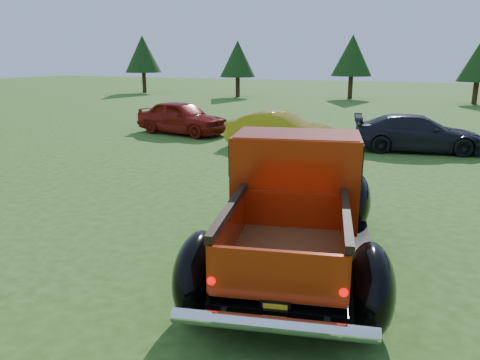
{
  "coord_description": "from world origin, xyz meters",
  "views": [
    {
      "loc": [
        3.86,
        -7.59,
        3.28
      ],
      "look_at": [
        0.53,
        0.2,
        1.04
      ],
      "focal_mm": 35.0,
      "sensor_mm": 36.0,
      "label": 1
    }
  ],
  "objects_px": {
    "tree_far_west": "(143,54)",
    "show_car_yellow": "(281,130)",
    "show_car_grey": "(417,133)",
    "tree_mid_right": "(479,61)",
    "tree_mid_left": "(352,56)",
    "pickup_truck": "(295,198)",
    "tree_west": "(238,59)",
    "show_car_red": "(182,117)"
  },
  "relations": [
    {
      "from": "tree_mid_left",
      "to": "show_car_grey",
      "type": "distance_m",
      "value": 21.97
    },
    {
      "from": "tree_far_west",
      "to": "tree_west",
      "type": "bearing_deg",
      "value": -5.71
    },
    {
      "from": "tree_mid_left",
      "to": "pickup_truck",
      "type": "xyz_separation_m",
      "value": [
        4.77,
        -31.34,
        -2.39
      ]
    },
    {
      "from": "tree_far_west",
      "to": "show_car_grey",
      "type": "bearing_deg",
      "value": -38.34
    },
    {
      "from": "show_car_red",
      "to": "show_car_yellow",
      "type": "relative_size",
      "value": 1.06
    },
    {
      "from": "show_car_yellow",
      "to": "tree_mid_left",
      "type": "bearing_deg",
      "value": 4.49
    },
    {
      "from": "tree_west",
      "to": "show_car_red",
      "type": "xyz_separation_m",
      "value": [
        5.5,
        -18.82,
        -2.39
      ]
    },
    {
      "from": "tree_far_west",
      "to": "tree_mid_right",
      "type": "xyz_separation_m",
      "value": [
        28.0,
        -0.0,
        -0.55
      ]
    },
    {
      "from": "show_car_red",
      "to": "show_car_yellow",
      "type": "distance_m",
      "value": 5.2
    },
    {
      "from": "tree_west",
      "to": "tree_mid_right",
      "type": "relative_size",
      "value": 1.05
    },
    {
      "from": "show_car_grey",
      "to": "tree_mid_right",
      "type": "bearing_deg",
      "value": -18.86
    },
    {
      "from": "tree_far_west",
      "to": "show_car_red",
      "type": "xyz_separation_m",
      "value": [
        15.5,
        -19.82,
        -2.8
      ]
    },
    {
      "from": "show_car_yellow",
      "to": "tree_mid_right",
      "type": "bearing_deg",
      "value": -18.81
    },
    {
      "from": "tree_mid_right",
      "to": "show_car_yellow",
      "type": "distance_m",
      "value": 22.65
    },
    {
      "from": "tree_west",
      "to": "show_car_red",
      "type": "bearing_deg",
      "value": -73.71
    },
    {
      "from": "tree_mid_right",
      "to": "show_car_yellow",
      "type": "height_order",
      "value": "tree_mid_right"
    },
    {
      "from": "tree_west",
      "to": "show_car_grey",
      "type": "height_order",
      "value": "tree_west"
    },
    {
      "from": "tree_far_west",
      "to": "show_car_yellow",
      "type": "xyz_separation_m",
      "value": [
        20.5,
        -21.24,
        -2.86
      ]
    },
    {
      "from": "pickup_truck",
      "to": "show_car_yellow",
      "type": "height_order",
      "value": "pickup_truck"
    },
    {
      "from": "show_car_red",
      "to": "show_car_grey",
      "type": "relative_size",
      "value": 0.95
    },
    {
      "from": "show_car_red",
      "to": "show_car_yellow",
      "type": "height_order",
      "value": "show_car_red"
    },
    {
      "from": "show_car_red",
      "to": "tree_far_west",
      "type": "bearing_deg",
      "value": 48.89
    },
    {
      "from": "tree_mid_left",
      "to": "show_car_yellow",
      "type": "relative_size",
      "value": 1.25
    },
    {
      "from": "tree_mid_left",
      "to": "tree_mid_right",
      "type": "distance_m",
      "value": 9.06
    },
    {
      "from": "show_car_red",
      "to": "show_car_grey",
      "type": "distance_m",
      "value": 9.67
    },
    {
      "from": "tree_west",
      "to": "tree_mid_left",
      "type": "bearing_deg",
      "value": 12.53
    },
    {
      "from": "tree_mid_left",
      "to": "pickup_truck",
      "type": "height_order",
      "value": "tree_mid_left"
    },
    {
      "from": "tree_west",
      "to": "show_car_red",
      "type": "height_order",
      "value": "tree_west"
    },
    {
      "from": "tree_west",
      "to": "show_car_yellow",
      "type": "bearing_deg",
      "value": -62.58
    },
    {
      "from": "pickup_truck",
      "to": "show_car_red",
      "type": "bearing_deg",
      "value": 115.59
    },
    {
      "from": "tree_mid_left",
      "to": "pickup_truck",
      "type": "bearing_deg",
      "value": -81.34
    },
    {
      "from": "tree_mid_right",
      "to": "show_car_red",
      "type": "height_order",
      "value": "tree_mid_right"
    },
    {
      "from": "tree_west",
      "to": "pickup_truck",
      "type": "xyz_separation_m",
      "value": [
        13.77,
        -29.34,
        -2.12
      ]
    },
    {
      "from": "tree_mid_right",
      "to": "tree_mid_left",
      "type": "bearing_deg",
      "value": 173.66
    },
    {
      "from": "tree_west",
      "to": "tree_mid_right",
      "type": "xyz_separation_m",
      "value": [
        18.0,
        1.0,
        -0.14
      ]
    },
    {
      "from": "tree_mid_right",
      "to": "show_car_grey",
      "type": "relative_size",
      "value": 0.99
    },
    {
      "from": "tree_mid_right",
      "to": "show_car_grey",
      "type": "distance_m",
      "value": 20.24
    },
    {
      "from": "show_car_red",
      "to": "show_car_grey",
      "type": "xyz_separation_m",
      "value": [
        9.67,
        -0.09,
        -0.07
      ]
    },
    {
      "from": "tree_west",
      "to": "tree_mid_left",
      "type": "height_order",
      "value": "tree_mid_left"
    },
    {
      "from": "pickup_truck",
      "to": "show_car_red",
      "type": "distance_m",
      "value": 13.38
    },
    {
      "from": "tree_mid_left",
      "to": "tree_far_west",
      "type": "bearing_deg",
      "value": -176.99
    },
    {
      "from": "tree_mid_right",
      "to": "show_car_yellow",
      "type": "xyz_separation_m",
      "value": [
        -7.5,
        -21.24,
        -2.31
      ]
    }
  ]
}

